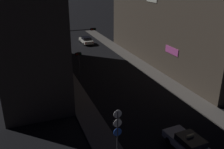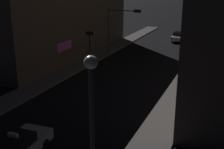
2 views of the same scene
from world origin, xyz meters
TOP-DOWN VIEW (x-y plane):
  - sidewalk_left at (-5.89, 28.14)m, footprint 2.32×60.28m
  - sidewalk_right at (5.89, 28.14)m, footprint 2.32×60.28m
  - building_facade_left at (-10.25, 32.01)m, footprint 6.47×25.17m
  - taxi at (-0.11, 10.93)m, footprint 2.06×4.55m
  - far_car at (1.54, 46.24)m, footprint 1.93×4.50m
  - traffic_light_overhead at (-3.06, 32.85)m, footprint 4.01×0.41m
  - traffic_light_left_kerb at (-4.48, 27.94)m, footprint 0.80×0.42m
  - street_lamp_near_block at (5.61, 8.46)m, footprint 0.44×0.44m

SIDE VIEW (x-z plane):
  - sidewalk_left at x=-5.89m, z-range 0.00..0.13m
  - sidewalk_right at x=5.89m, z-range 0.00..0.13m
  - far_car at x=1.54m, z-range 0.02..1.44m
  - taxi at x=-0.11m, z-range -0.07..1.55m
  - traffic_light_left_kerb at x=-4.48m, z-range 0.83..4.74m
  - traffic_light_overhead at x=-3.06m, z-range 1.25..7.14m
  - street_lamp_near_block at x=5.61m, z-range 1.07..7.69m
  - building_facade_left at x=-10.25m, z-range 0.00..12.77m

